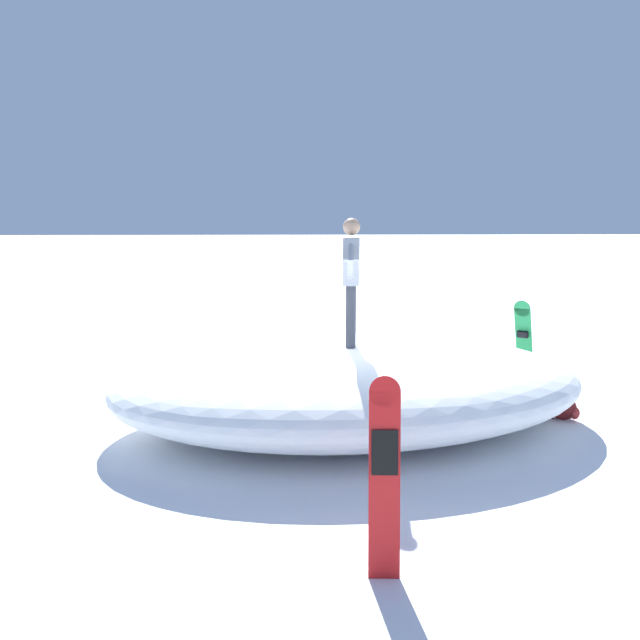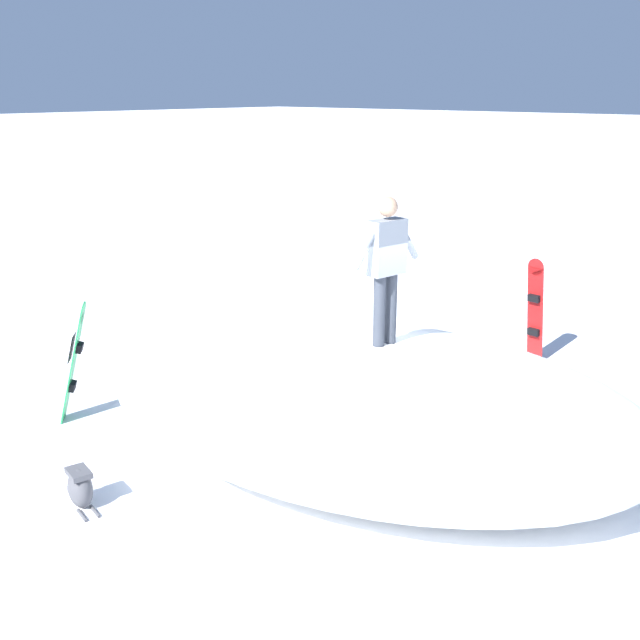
# 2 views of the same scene
# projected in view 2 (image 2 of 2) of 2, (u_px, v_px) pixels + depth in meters

# --- Properties ---
(ground) EXTENTS (240.00, 240.00, 0.00)m
(ground) POSITION_uv_depth(u_px,v_px,m) (380.00, 438.00, 9.60)
(ground) COLOR white
(snow_mound) EXTENTS (7.64, 5.82, 1.26)m
(snow_mound) POSITION_uv_depth(u_px,v_px,m) (365.00, 397.00, 9.25)
(snow_mound) COLOR white
(snow_mound) RESTS_ON ground
(snowboarder_standing) EXTENTS (0.29, 1.07, 1.79)m
(snowboarder_standing) POSITION_uv_depth(u_px,v_px,m) (386.00, 260.00, 8.93)
(snowboarder_standing) COLOR #333842
(snowboarder_standing) RESTS_ON snow_mound
(snowboard_primary_upright) EXTENTS (0.51, 0.53, 1.63)m
(snowboard_primary_upright) POSITION_uv_depth(u_px,v_px,m) (75.00, 360.00, 9.91)
(snowboard_primary_upright) COLOR #1E8C47
(snowboard_primary_upright) RESTS_ON ground
(snowboard_secondary_upright) EXTENTS (0.29, 0.26, 1.73)m
(snowboard_secondary_upright) POSITION_uv_depth(u_px,v_px,m) (535.00, 309.00, 11.99)
(snowboard_secondary_upright) COLOR red
(snowboard_secondary_upright) RESTS_ON ground
(backpack_near) EXTENTS (0.61, 0.61, 0.38)m
(backpack_near) POSITION_uv_depth(u_px,v_px,m) (192.00, 369.00, 11.39)
(backpack_near) COLOR maroon
(backpack_near) RESTS_ON ground
(backpack_far) EXTENTS (0.57, 0.32, 0.43)m
(backpack_far) POSITION_uv_depth(u_px,v_px,m) (80.00, 487.00, 7.98)
(backpack_far) COLOR #4C4C51
(backpack_far) RESTS_ON ground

